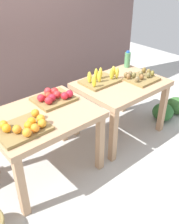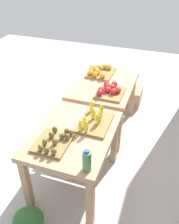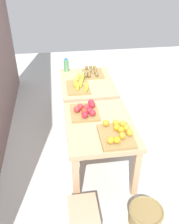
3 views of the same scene
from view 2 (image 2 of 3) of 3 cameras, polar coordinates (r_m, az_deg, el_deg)
name	(u,v)px [view 2 (image 2 of 3)]	position (r m, az deg, el deg)	size (l,w,h in m)	color
ground_plane	(91,149)	(3.41, 0.30, -8.65)	(8.00, 8.00, 0.00)	#B3B2AD
display_table_left	(104,90)	(3.47, 3.31, 5.05)	(1.04, 0.80, 0.73)	tan
display_table_right	(74,140)	(2.60, -3.65, -6.59)	(1.04, 0.80, 0.73)	tan
orange_bin	(100,72)	(3.66, 2.34, 9.34)	(0.46, 0.36, 0.11)	olive
apple_bin	(110,90)	(3.17, 4.67, 5.02)	(0.40, 0.34, 0.11)	olive
banana_crate	(94,121)	(2.61, 1.01, -2.07)	(0.45, 0.32, 0.17)	olive
kiwi_bin	(54,141)	(2.39, -8.25, -6.77)	(0.38, 0.33, 0.10)	olive
water_bottle	(87,161)	(2.09, -0.63, -11.26)	(0.08, 0.08, 0.23)	#4C8C59
wicker_basket	(97,90)	(4.51, 1.82, 5.04)	(0.36, 0.36, 0.20)	olive
cardboard_produce_box	(132,96)	(4.35, 9.90, 3.72)	(0.40, 0.30, 0.28)	tan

